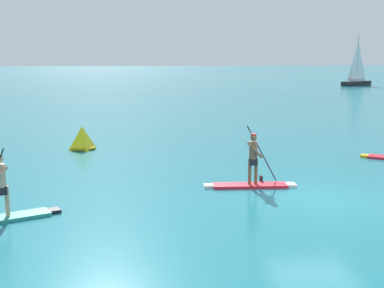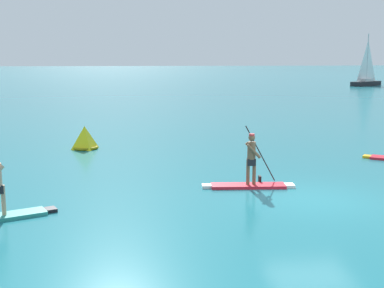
{
  "view_description": "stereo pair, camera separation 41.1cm",
  "coord_description": "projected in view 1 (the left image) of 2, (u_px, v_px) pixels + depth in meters",
  "views": [
    {
      "loc": [
        -5.81,
        -13.96,
        4.13
      ],
      "look_at": [
        -2.97,
        4.68,
        0.92
      ],
      "focal_mm": 48.23,
      "sensor_mm": 36.0,
      "label": 1
    },
    {
      "loc": [
        -5.41,
        -14.02,
        4.13
      ],
      "look_at": [
        -2.97,
        4.68,
        0.92
      ],
      "focal_mm": 48.23,
      "sensor_mm": 36.0,
      "label": 2
    }
  ],
  "objects": [
    {
      "name": "race_marker_buoy",
      "position": [
        82.0,
        139.0,
        23.17
      ],
      "size": [
        1.24,
        1.24,
        1.04
      ],
      "color": "yellow",
      "rests_on": "ground"
    },
    {
      "name": "ground",
      "position": [
        316.0,
        199.0,
        15.16
      ],
      "size": [
        440.0,
        440.0,
        0.0
      ],
      "primitive_type": "plane",
      "color": "#1E727F"
    },
    {
      "name": "paddleboarder_mid_center",
      "position": [
        252.0,
        174.0,
        16.47
      ],
      "size": [
        2.98,
        0.88,
        1.99
      ],
      "rotation": [
        0.0,
        0.0,
        -0.1
      ],
      "color": "red",
      "rests_on": "ground"
    },
    {
      "name": "sailboat_right_horizon",
      "position": [
        357.0,
        79.0,
        74.26
      ],
      "size": [
        5.69,
        4.6,
        7.33
      ],
      "rotation": [
        0.0,
        0.0,
        3.75
      ],
      "color": "black",
      "rests_on": "ground"
    },
    {
      "name": "paddleboarder_near_left",
      "position": [
        1.0,
        205.0,
        13.06
      ],
      "size": [
        2.87,
        1.52,
        1.99
      ],
      "rotation": [
        0.0,
        0.0,
        3.54
      ],
      "color": "teal",
      "rests_on": "ground"
    }
  ]
}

